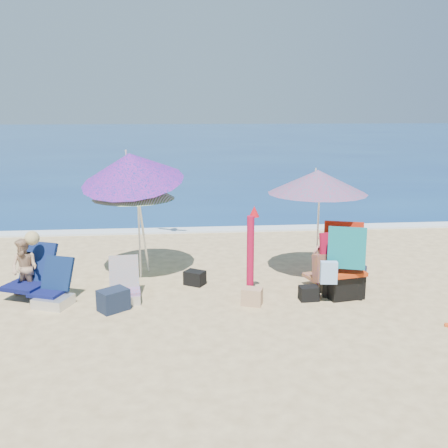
{
  "coord_description": "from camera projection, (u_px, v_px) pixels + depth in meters",
  "views": [
    {
      "loc": [
        -1.03,
        -6.87,
        2.91
      ],
      "look_at": [
        -0.3,
        1.0,
        1.1
      ],
      "focal_mm": 40.93,
      "sensor_mm": 36.0,
      "label": 1
    }
  ],
  "objects": [
    {
      "name": "ground",
      "position": [
        251.0,
        313.0,
        7.41
      ],
      "size": [
        120.0,
        120.0,
        0.0
      ],
      "color": "#D8BC84",
      "rests_on": "ground"
    },
    {
      "name": "sea",
      "position": [
        186.0,
        137.0,
        51.1
      ],
      "size": [
        120.0,
        80.0,
        0.12
      ],
      "color": "navy",
      "rests_on": "ground"
    },
    {
      "name": "foam",
      "position": [
        221.0,
        230.0,
        12.36
      ],
      "size": [
        120.0,
        0.5,
        0.04
      ],
      "color": "white",
      "rests_on": "ground"
    },
    {
      "name": "umbrella_turquoise",
      "position": [
        318.0,
        182.0,
        8.55
      ],
      "size": [
        2.09,
        2.09,
        1.92
      ],
      "color": "white",
      "rests_on": "ground"
    },
    {
      "name": "umbrella_striped",
      "position": [
        133.0,
        187.0,
        8.5
      ],
      "size": [
        1.67,
        1.67,
        1.84
      ],
      "color": "silver",
      "rests_on": "ground"
    },
    {
      "name": "umbrella_blue",
      "position": [
        131.0,
        168.0,
        8.48
      ],
      "size": [
        2.21,
        2.25,
        2.36
      ],
      "color": "white",
      "rests_on": "ground"
    },
    {
      "name": "furled_umbrella",
      "position": [
        251.0,
        249.0,
        7.74
      ],
      "size": [
        0.21,
        0.22,
        1.47
      ],
      "color": "#A80C30",
      "rests_on": "ground"
    },
    {
      "name": "chair_navy",
      "position": [
        53.0,
        293.0,
        7.71
      ],
      "size": [
        0.7,
        0.79,
        0.67
      ],
      "color": "#0C1247",
      "rests_on": "ground"
    },
    {
      "name": "chair_rainbow",
      "position": [
        124.0,
        290.0,
        7.85
      ],
      "size": [
        0.51,
        0.64,
        0.65
      ],
      "color": "#D64B58",
      "rests_on": "ground"
    },
    {
      "name": "camp_chair_left",
      "position": [
        342.0,
        278.0,
        8.02
      ],
      "size": [
        0.66,
        0.69,
        0.99
      ],
      "color": "#B8330D",
      "rests_on": "ground"
    },
    {
      "name": "camp_chair_right",
      "position": [
        343.0,
        269.0,
        8.07
      ],
      "size": [
        0.91,
        1.02,
        1.16
      ],
      "color": "red",
      "rests_on": "ground"
    },
    {
      "name": "person_center",
      "position": [
        326.0,
        263.0,
        8.29
      ],
      "size": [
        0.72,
        0.71,
        0.92
      ],
      "color": "tan",
      "rests_on": "ground"
    },
    {
      "name": "person_left",
      "position": [
        27.0,
        267.0,
        7.96
      ],
      "size": [
        0.84,
        0.89,
        1.04
      ],
      "color": "tan",
      "rests_on": "ground"
    },
    {
      "name": "bag_navy_a",
      "position": [
        113.0,
        300.0,
        7.47
      ],
      "size": [
        0.5,
        0.48,
        0.32
      ],
      "color": "#182235",
      "rests_on": "ground"
    },
    {
      "name": "bag_black_a",
      "position": [
        195.0,
        278.0,
        8.56
      ],
      "size": [
        0.4,
        0.37,
        0.24
      ],
      "color": "black",
      "rests_on": "ground"
    },
    {
      "name": "bag_tan",
      "position": [
        252.0,
        296.0,
        7.68
      ],
      "size": [
        0.36,
        0.3,
        0.26
      ],
      "color": "tan",
      "rests_on": "ground"
    },
    {
      "name": "bag_navy_b",
      "position": [
        352.0,
        274.0,
        8.69
      ],
      "size": [
        0.48,
        0.43,
        0.29
      ],
      "color": "#1B203C",
      "rests_on": "ground"
    },
    {
      "name": "bag_black_b",
      "position": [
        309.0,
        293.0,
        7.86
      ],
      "size": [
        0.3,
        0.22,
        0.22
      ],
      "color": "black",
      "rests_on": "ground"
    }
  ]
}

